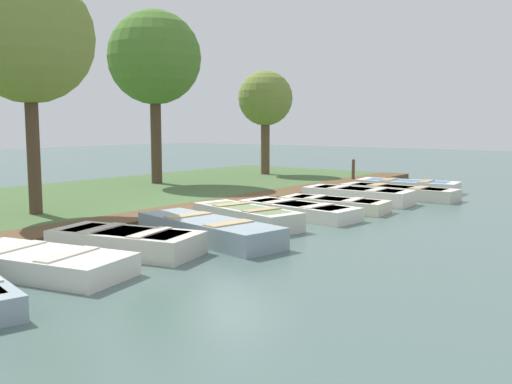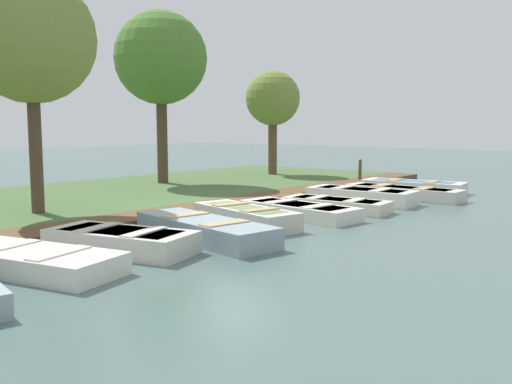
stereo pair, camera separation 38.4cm
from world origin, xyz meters
name	(u,v)px [view 1 (the left image)]	position (x,y,z in m)	size (l,w,h in m)	color
ground_plane	(235,217)	(0.00, 0.00, 0.00)	(80.00, 80.00, 0.00)	#4C6660
shore_bank	(102,197)	(-5.00, 0.00, 0.09)	(8.00, 24.00, 0.18)	#476638
dock_walkway	(200,209)	(-1.13, 0.00, 0.09)	(1.16, 23.91, 0.19)	brown
rowboat_1	(41,262)	(1.02, -5.78, 0.18)	(2.96, 1.75, 0.36)	silver
rowboat_2	(126,241)	(0.95, -4.11, 0.20)	(2.80, 1.71, 0.41)	beige
rowboat_3	(208,229)	(1.35, -2.45, 0.21)	(3.47, 1.61, 0.43)	#8C9EA8
rowboat_4	(246,216)	(0.96, -0.77, 0.21)	(2.92, 1.58, 0.43)	beige
rowboat_5	(298,210)	(1.21, 0.92, 0.17)	(3.13, 1.38, 0.34)	silver
rowboat_6	(334,204)	(1.39, 2.36, 0.16)	(2.81, 1.18, 0.33)	beige
rowboat_7	(358,195)	(1.18, 4.05, 0.21)	(3.07, 1.28, 0.43)	silver
rowboat_8	(398,192)	(1.67, 5.73, 0.18)	(3.52, 1.03, 0.37)	beige
rowboat_9	(407,186)	(1.27, 7.41, 0.20)	(3.32, 1.44, 0.40)	silver
mooring_post_far	(353,171)	(-1.28, 8.48, 0.47)	(0.12, 0.12, 0.94)	brown
park_tree_left	(28,38)	(-3.21, -3.23, 4.09)	(2.90, 2.90, 5.57)	#4C3828
park_tree_center	(154,59)	(-6.05, 3.13, 4.41)	(3.16, 3.16, 6.03)	#4C3828
park_tree_right	(265,100)	(-5.22, 8.34, 3.20)	(2.20, 2.20, 4.36)	brown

